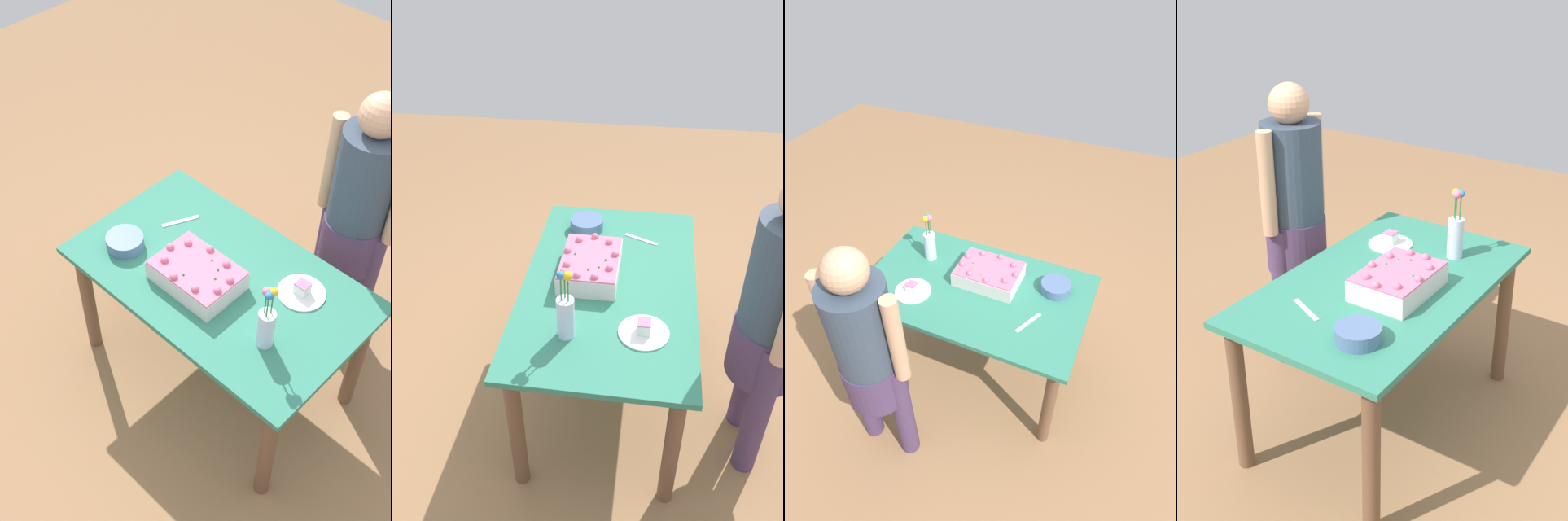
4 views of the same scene
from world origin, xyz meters
The scene contains 8 objects.
ground_plane centered at (0.00, 0.00, 0.00)m, with size 8.00×8.00×0.00m, color #9B6F49.
dining_table centered at (0.00, 0.00, 0.63)m, with size 1.35×0.82×0.75m.
sheet_cake centered at (0.05, 0.10, 0.81)m, with size 0.38×0.28×0.12m.
serving_plate_with_slice centered at (-0.33, -0.18, 0.77)m, with size 0.22×0.22×0.07m.
cake_knife centered at (0.38, -0.13, 0.76)m, with size 0.19×0.02×0.00m, color silver.
flower_vase centered at (-0.38, 0.14, 0.88)m, with size 0.07×0.07×0.34m.
fruit_bowl centered at (0.45, 0.17, 0.79)m, with size 0.18×0.18×0.06m, color #4F6A96.
person_standing centered at (-0.25, -0.71, 0.85)m, with size 0.45×0.31×1.49m.
Camera 1 is at (-1.30, 1.49, 2.97)m, focal length 45.00 mm.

